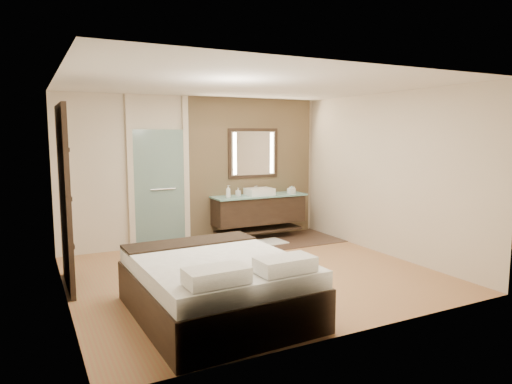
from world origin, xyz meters
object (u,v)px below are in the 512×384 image
vanity (259,209)px  mirror_unit (253,153)px  waste_bin (223,246)px  bed (216,285)px

vanity → mirror_unit: bearing=90.0°
mirror_unit → waste_bin: bearing=-138.9°
waste_bin → bed: bearing=-114.3°
mirror_unit → bed: bearing=-122.7°
mirror_unit → vanity: bearing=-90.0°
bed → vanity: bearing=53.3°
vanity → waste_bin: vanity is taller
vanity → waste_bin: size_ratio=7.30×
vanity → bed: bearing=-124.7°
vanity → bed: size_ratio=0.85×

